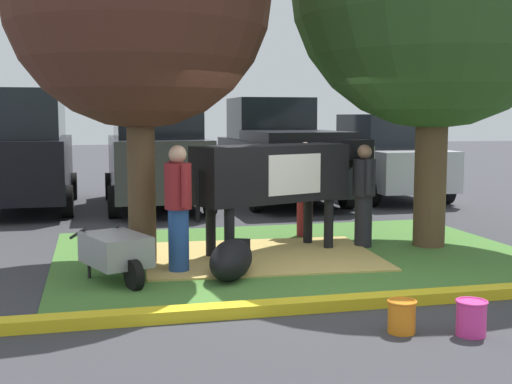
% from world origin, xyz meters
% --- Properties ---
extents(ground_plane, '(80.00, 80.00, 0.00)m').
position_xyz_m(ground_plane, '(0.00, 0.00, 0.00)').
color(ground_plane, '#38383D').
extents(grass_island, '(6.71, 5.04, 0.02)m').
position_xyz_m(grass_island, '(0.47, 1.53, 0.01)').
color(grass_island, '#477A33').
rests_on(grass_island, ground).
extents(curb_yellow, '(7.91, 0.24, 0.12)m').
position_xyz_m(curb_yellow, '(0.47, -1.14, 0.06)').
color(curb_yellow, yellow).
rests_on(curb_yellow, ground).
extents(hay_bedding, '(3.35, 2.60, 0.04)m').
position_xyz_m(hay_bedding, '(-0.05, 1.45, 0.03)').
color(hay_bedding, tan).
rests_on(hay_bedding, ground).
extents(cow_holstein, '(3.02, 1.51, 1.62)m').
position_xyz_m(cow_holstein, '(0.26, 1.69, 1.16)').
color(cow_holstein, black).
rests_on(cow_holstein, ground).
extents(calf_lying, '(0.88, 1.32, 0.48)m').
position_xyz_m(calf_lying, '(-0.69, 0.39, 0.24)').
color(calf_lying, black).
rests_on(calf_lying, ground).
extents(person_handler, '(0.34, 0.53, 1.56)m').
position_xyz_m(person_handler, '(1.62, 1.80, 0.83)').
color(person_handler, black).
rests_on(person_handler, ground).
extents(person_visitor_near, '(0.34, 0.52, 1.62)m').
position_xyz_m(person_visitor_near, '(-1.28, 0.79, 0.87)').
color(person_visitor_near, '#23478C').
rests_on(person_visitor_near, ground).
extents(person_visitor_far, '(0.46, 0.34, 1.56)m').
position_xyz_m(person_visitor_far, '(1.05, 2.88, 0.83)').
color(person_visitor_far, maroon).
rests_on(person_visitor_far, ground).
extents(wheelbarrow, '(1.01, 1.59, 0.63)m').
position_xyz_m(wheelbarrow, '(-2.06, 0.51, 0.39)').
color(wheelbarrow, gray).
rests_on(wheelbarrow, ground).
extents(bucket_orange, '(0.28, 0.28, 0.31)m').
position_xyz_m(bucket_orange, '(0.42, -2.01, 0.16)').
color(bucket_orange, orange).
rests_on(bucket_orange, ground).
extents(bucket_pink, '(0.29, 0.29, 0.33)m').
position_xyz_m(bucket_pink, '(0.99, -2.23, 0.17)').
color(bucket_pink, '#EA3893').
rests_on(bucket_pink, ground).
extents(suv_black, '(2.12, 4.60, 2.52)m').
position_xyz_m(suv_black, '(-3.77, 7.51, 1.27)').
color(suv_black, black).
rests_on(suv_black, ground).
extents(suv_dark_grey, '(2.12, 4.60, 2.52)m').
position_xyz_m(suv_dark_grey, '(-0.99, 7.23, 1.27)').
color(suv_dark_grey, '#3D3D42').
rests_on(suv_dark_grey, ground).
extents(pickup_truck_black, '(2.23, 5.40, 2.42)m').
position_xyz_m(pickup_truck_black, '(1.97, 7.74, 1.11)').
color(pickup_truck_black, black).
rests_on(pickup_truck_black, ground).
extents(sedan_silver, '(2.02, 4.40, 2.02)m').
position_xyz_m(sedan_silver, '(4.52, 7.56, 0.98)').
color(sedan_silver, silver).
rests_on(sedan_silver, ground).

